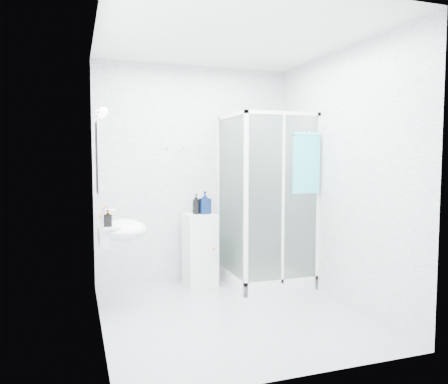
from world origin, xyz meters
name	(u,v)px	position (x,y,z in m)	size (l,w,h in m)	color
room	(231,179)	(0.00, 0.00, 1.30)	(2.40, 2.60, 2.60)	white
shower_enclosure	(263,248)	(0.67, 0.77, 0.45)	(0.90, 0.95, 2.00)	white
wall_basin	(120,230)	(-0.99, 0.45, 0.80)	(0.46, 0.56, 0.35)	white
mirror	(97,158)	(-1.19, 0.45, 1.50)	(0.02, 0.60, 0.70)	white
vanity_lights	(102,113)	(-1.14, 0.45, 1.92)	(0.10, 0.40, 0.08)	silver
wall_hooks	(176,148)	(-0.25, 1.26, 1.62)	(0.23, 0.06, 0.03)	silver
storage_cabinet	(200,249)	(-0.02, 1.03, 0.42)	(0.37, 0.38, 0.84)	white
hand_towel	(306,162)	(1.00, 0.36, 1.46)	(0.31, 0.05, 0.66)	#34B8C4
shampoo_bottle_a	(196,204)	(-0.06, 1.04, 0.96)	(0.09, 0.09, 0.24)	black
shampoo_bottle_b	(205,203)	(0.04, 1.02, 0.98)	(0.12, 0.12, 0.27)	#0A193D
soap_dispenser_orange	(106,214)	(-1.11, 0.61, 0.94)	(0.12, 0.12, 0.16)	orange
soap_dispenser_black	(108,218)	(-1.11, 0.29, 0.94)	(0.07, 0.07, 0.16)	black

